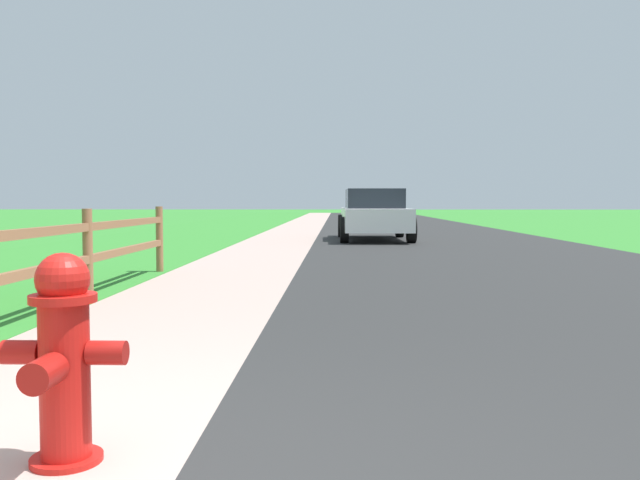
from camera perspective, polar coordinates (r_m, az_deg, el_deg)
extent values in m
plane|color=#34862E|center=(27.25, 0.19, 1.04)|extent=(120.00, 120.00, 0.00)
cube|color=#2A2A2A|center=(29.38, 7.13, 1.19)|extent=(7.00, 66.00, 0.01)
cube|color=#B79B90|center=(29.46, -5.56, 1.20)|extent=(6.00, 66.00, 0.01)
cube|color=#34862E|center=(29.69, -8.43, 1.20)|extent=(5.00, 66.00, 0.00)
cylinder|color=red|center=(3.05, -21.09, -11.07)|extent=(0.21, 0.21, 0.72)
cylinder|color=red|center=(3.15, -20.95, -17.20)|extent=(0.30, 0.30, 0.03)
cylinder|color=red|center=(2.98, -21.23, -4.70)|extent=(0.28, 0.28, 0.03)
sphere|color=red|center=(2.97, -21.27, -3.15)|extent=(0.22, 0.22, 0.22)
cube|color=#A91511|center=(2.97, -21.30, -1.76)|extent=(0.04, 0.04, 0.04)
cylinder|color=#A91511|center=(3.10, -24.29, -8.79)|extent=(0.16, 0.10, 0.10)
cylinder|color=#A91511|center=(2.96, -17.83, -9.22)|extent=(0.16, 0.10, 0.10)
cylinder|color=#A91511|center=(2.86, -22.68, -10.56)|extent=(0.13, 0.19, 0.13)
cylinder|color=#8D613F|center=(7.83, -19.34, -1.19)|extent=(0.11, 0.11, 1.03)
cylinder|color=#8D613F|center=(10.66, -13.64, 0.06)|extent=(0.11, 0.11, 1.03)
cube|color=#8D613F|center=(6.48, -24.03, -2.67)|extent=(0.07, 8.92, 0.09)
cube|color=#8D613F|center=(6.45, -24.10, 0.50)|extent=(0.07, 8.92, 0.09)
cube|color=white|center=(19.01, 4.67, 1.82)|extent=(1.86, 4.58, 0.61)
cube|color=#1E232B|center=(19.11, 4.66, 3.57)|extent=(1.61, 2.35, 0.54)
cylinder|color=black|center=(20.38, 1.88, 1.22)|extent=(0.23, 0.70, 0.69)
cylinder|color=black|center=(20.50, 6.86, 1.21)|extent=(0.23, 0.70, 0.69)
cylinder|color=black|center=(17.57, 2.11, 0.88)|extent=(0.23, 0.70, 0.69)
cylinder|color=black|center=(17.71, 7.87, 0.87)|extent=(0.23, 0.70, 0.69)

